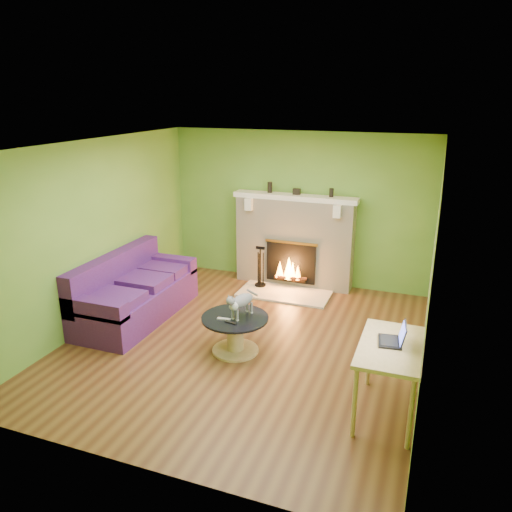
{
  "coord_description": "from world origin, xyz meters",
  "views": [
    {
      "loc": [
        2.23,
        -5.55,
        3.2
      ],
      "look_at": [
        0.02,
        0.4,
        1.1
      ],
      "focal_mm": 35.0,
      "sensor_mm": 36.0,
      "label": 1
    }
  ],
  "objects": [
    {
      "name": "sofa",
      "position": [
        -1.86,
        0.21,
        0.37
      ],
      "size": [
        0.95,
        2.11,
        0.95
      ],
      "color": "#451759",
      "rests_on": "floor"
    },
    {
      "name": "remote_silver",
      "position": [
        -0.12,
        -0.37,
        0.49
      ],
      "size": [
        0.17,
        0.06,
        0.02
      ],
      "primitive_type": "cube",
      "rotation": [
        0.0,
        0.0,
        0.12
      ],
      "color": "gray",
      "rests_on": "coffee_table"
    },
    {
      "name": "window_frame",
      "position": [
        2.24,
        -0.9,
        1.55
      ],
      "size": [
        0.0,
        1.2,
        1.2
      ],
      "primitive_type": "plane",
      "rotation": [
        1.57,
        0.0,
        -1.57
      ],
      "color": "silver",
      "rests_on": "wall_right"
    },
    {
      "name": "wall_right",
      "position": [
        2.25,
        0.0,
        1.3
      ],
      "size": [
        0.0,
        5.0,
        5.0
      ],
      "primitive_type": "plane",
      "rotation": [
        1.57,
        0.0,
        -1.57
      ],
      "color": "#598B2D",
      "rests_on": "floor"
    },
    {
      "name": "floor",
      "position": [
        0.0,
        0.0,
        0.0
      ],
      "size": [
        5.0,
        5.0,
        0.0
      ],
      "primitive_type": "plane",
      "color": "#532D17",
      "rests_on": "ground"
    },
    {
      "name": "coffee_table",
      "position": [
        -0.02,
        -0.25,
        0.28
      ],
      "size": [
        0.86,
        0.86,
        0.48
      ],
      "color": "tan",
      "rests_on": "floor"
    },
    {
      "name": "desk",
      "position": [
        1.95,
        -0.92,
        0.7
      ],
      "size": [
        0.62,
        1.08,
        0.8
      ],
      "color": "tan",
      "rests_on": "floor"
    },
    {
      "name": "laptop",
      "position": [
        1.93,
        -0.87,
        0.91
      ],
      "size": [
        0.3,
        0.33,
        0.23
      ],
      "primitive_type": null,
      "rotation": [
        0.0,
        0.0,
        0.13
      ],
      "color": "black",
      "rests_on": "desk"
    },
    {
      "name": "mantel",
      "position": [
        0.0,
        2.3,
        1.54
      ],
      "size": [
        2.1,
        0.28,
        0.08
      ],
      "primitive_type": "cube",
      "color": "white",
      "rests_on": "fireplace"
    },
    {
      "name": "ceiling",
      "position": [
        0.0,
        0.0,
        2.6
      ],
      "size": [
        5.0,
        5.0,
        0.0
      ],
      "primitive_type": "plane",
      "rotation": [
        3.14,
        0.0,
        0.0
      ],
      "color": "white",
      "rests_on": "wall_back"
    },
    {
      "name": "wall_front",
      "position": [
        0.0,
        -2.5,
        1.3
      ],
      "size": [
        5.0,
        0.0,
        5.0
      ],
      "primitive_type": "plane",
      "rotation": [
        -1.57,
        0.0,
        0.0
      ],
      "color": "#598B2D",
      "rests_on": "floor"
    },
    {
      "name": "mantel_vase_right",
      "position": [
        0.6,
        2.33,
        1.65
      ],
      "size": [
        0.07,
        0.07,
        0.14
      ],
      "primitive_type": "cylinder",
      "color": "black",
      "rests_on": "mantel"
    },
    {
      "name": "wall_back",
      "position": [
        0.0,
        2.5,
        1.3
      ],
      "size": [
        5.0,
        0.0,
        5.0
      ],
      "primitive_type": "plane",
      "rotation": [
        1.57,
        0.0,
        0.0
      ],
      "color": "#598B2D",
      "rests_on": "floor"
    },
    {
      "name": "wall_left",
      "position": [
        -2.25,
        0.0,
        1.3
      ],
      "size": [
        0.0,
        5.0,
        5.0
      ],
      "primitive_type": "plane",
      "rotation": [
        1.57,
        0.0,
        1.57
      ],
      "color": "#598B2D",
      "rests_on": "floor"
    },
    {
      "name": "window_pane",
      "position": [
        2.23,
        -0.9,
        1.55
      ],
      "size": [
        0.0,
        1.06,
        1.06
      ],
      "primitive_type": "plane",
      "rotation": [
        1.57,
        0.0,
        -1.57
      ],
      "color": "white",
      "rests_on": "wall_right"
    },
    {
      "name": "mantel_vase_left",
      "position": [
        -0.45,
        2.33,
        1.67
      ],
      "size": [
        0.08,
        0.08,
        0.18
      ],
      "primitive_type": "cylinder",
      "color": "black",
      "rests_on": "mantel"
    },
    {
      "name": "cat",
      "position": [
        0.06,
        -0.2,
        0.66
      ],
      "size": [
        0.37,
        0.61,
        0.36
      ],
      "primitive_type": null,
      "rotation": [
        0.0,
        0.0,
        -0.3
      ],
      "color": "slate",
      "rests_on": "coffee_table"
    },
    {
      "name": "hearth",
      "position": [
        0.0,
        1.8,
        0.01
      ],
      "size": [
        1.5,
        0.75,
        0.03
      ],
      "primitive_type": "cube",
      "color": "beige",
      "rests_on": "floor"
    },
    {
      "name": "fireplace",
      "position": [
        0.0,
        2.32,
        0.77
      ],
      "size": [
        2.1,
        0.46,
        1.58
      ],
      "color": "beige",
      "rests_on": "floor"
    },
    {
      "name": "fire_tools",
      "position": [
        -0.48,
        1.95,
        0.38
      ],
      "size": [
        0.19,
        0.19,
        0.71
      ],
      "primitive_type": null,
      "color": "black",
      "rests_on": "hearth"
    },
    {
      "name": "remote_black",
      "position": [
        -0.0,
        -0.43,
        0.49
      ],
      "size": [
        0.17,
        0.07,
        0.02
      ],
      "primitive_type": "cube",
      "rotation": [
        0.0,
        0.0,
        -0.19
      ],
      "color": "black",
      "rests_on": "coffee_table"
    },
    {
      "name": "mantel_box",
      "position": [
        0.02,
        2.33,
        1.63
      ],
      "size": [
        0.12,
        0.08,
        0.1
      ],
      "primitive_type": "cube",
      "color": "black",
      "rests_on": "mantel"
    }
  ]
}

